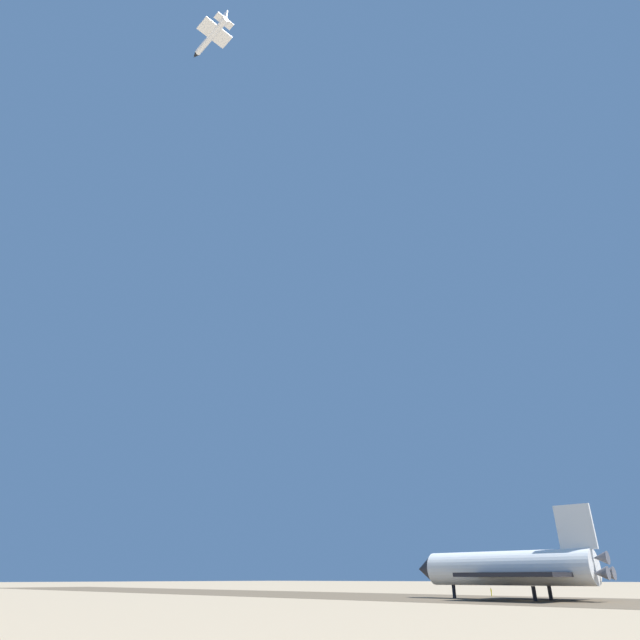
{
  "coord_description": "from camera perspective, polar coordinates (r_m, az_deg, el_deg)",
  "views": [
    {
      "loc": [
        -34.47,
        105.84,
        3.63
      ],
      "look_at": [
        17.7,
        37.87,
        46.43
      ],
      "focal_mm": 29.08,
      "sensor_mm": 36.0,
      "label": 1
    }
  ],
  "objects": [
    {
      "name": "runway_strip",
      "position": [
        115.97,
        20.35,
        -26.91
      ],
      "size": [
        442.19,
        84.92,
        0.02
      ],
      "primitive_type": "cube",
      "rotation": [
        0.0,
        0.0,
        -0.09
      ],
      "color": "brown",
      "rests_on": "ground"
    },
    {
      "name": "space_shuttle",
      "position": [
        116.16,
        19.64,
        -24.34
      ],
      "size": [
        38.75,
        25.58,
        15.8
      ],
      "rotation": [
        0.0,
        0.0,
        -0.09
      ],
      "color": "white",
      "rests_on": "ground"
    },
    {
      "name": "ground_plane",
      "position": [
        111.37,
        21.9,
        -26.76
      ],
      "size": [
        1200.0,
        1200.0,
        0.0
      ],
      "primitive_type": "plane",
      "color": "tan"
    },
    {
      "name": "chase_jet_left_wing",
      "position": [
        154.25,
        -11.87,
        28.22
      ],
      "size": [
        15.29,
        8.54,
        4.0
      ],
      "rotation": [
        0.0,
        0.0,
        -0.14
      ],
      "color": "silver"
    },
    {
      "name": "ground_crew_near_nose",
      "position": [
        137.03,
        18.32,
        -26.51
      ],
      "size": [
        0.38,
        0.6,
        1.73
      ],
      "rotation": [
        0.0,
        0.0,
        0.42
      ],
      "color": "yellow",
      "rests_on": "ground"
    }
  ]
}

